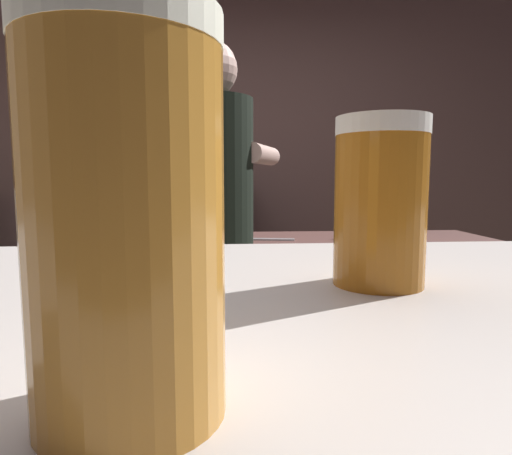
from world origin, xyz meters
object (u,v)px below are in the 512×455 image
object	(u,v)px
knife_block	(382,216)
bottle_olive_oil	(142,172)
pint_glass_far	(380,202)
bottle_hot_sauce	(242,177)
chefs_knife	(270,239)
mixing_bowl	(150,232)
pint_glass_near	(117,222)
bartender	(210,227)
bottle_vinegar	(187,176)

from	to	relation	value
knife_block	bottle_olive_oil	world-z (taller)	bottle_olive_oil
pint_glass_far	bottle_hot_sauce	xyz separation A→B (m)	(0.00, 3.01, 0.03)
knife_block	bottle_hot_sauce	distance (m)	1.33
chefs_knife	pint_glass_far	bearing A→B (deg)	-83.34
knife_block	bottle_hot_sauce	size ratio (longest dim) A/B	1.57
mixing_bowl	pint_glass_far	bearing A→B (deg)	-74.83
pint_glass_near	mixing_bowl	bearing A→B (deg)	99.31
bartender	knife_block	world-z (taller)	bartender
bartender	bottle_olive_oil	bearing A→B (deg)	38.59
bartender	mixing_bowl	xyz separation A→B (m)	(-0.33, 0.57, -0.09)
knife_block	pint_glass_far	distance (m)	2.04
bartender	pint_glass_near	size ratio (longest dim) A/B	11.27
bartender	bottle_olive_oil	xyz separation A→B (m)	(-0.54, 1.56, 0.24)
mixing_bowl	chefs_knife	world-z (taller)	mixing_bowl
pint_glass_far	bartender	bearing A→B (deg)	98.01
bartender	bottle_vinegar	xyz separation A→B (m)	(-0.21, 1.51, 0.21)
pint_glass_far	bottle_hot_sauce	distance (m)	3.01
bartender	pint_glass_far	xyz separation A→B (m)	(0.19, -1.36, 0.17)
chefs_knife	pint_glass_near	distance (m)	2.01
knife_block	bottle_vinegar	bearing A→B (deg)	139.06
pint_glass_far	knife_block	bearing A→B (deg)	69.71
knife_block	bottle_olive_oil	bearing A→B (deg)	144.76
mixing_bowl	bottle_hot_sauce	bearing A→B (deg)	64.24
pint_glass_near	bottle_olive_oil	world-z (taller)	bottle_olive_oil
bartender	mixing_bowl	bearing A→B (deg)	49.75
chefs_knife	bottle_vinegar	xyz separation A→B (m)	(-0.49, 1.10, 0.31)
bottle_olive_oil	chefs_knife	bearing A→B (deg)	-54.50
bottle_vinegar	bottle_hot_sauce	distance (m)	0.43
bottle_olive_oil	bottle_vinegar	xyz separation A→B (m)	(0.33, -0.06, -0.03)
pint_glass_near	bottle_olive_oil	xyz separation A→B (m)	(-0.56, 3.13, 0.06)
pint_glass_near	bottle_hot_sauce	size ratio (longest dim) A/B	0.83
bottle_hot_sauce	bartender	bearing A→B (deg)	-96.67
mixing_bowl	pint_glass_far	distance (m)	2.01
bartender	pint_glass_far	world-z (taller)	bartender
bottle_olive_oil	bottle_hot_sauce	bearing A→B (deg)	6.85
pint_glass_far	bottle_olive_oil	bearing A→B (deg)	104.10
chefs_knife	bottle_olive_oil	xyz separation A→B (m)	(-0.83, 1.16, 0.35)
bartender	mixing_bowl	size ratio (longest dim) A/B	9.44
knife_block	bottle_vinegar	xyz separation A→B (m)	(-1.11, 0.96, 0.21)
mixing_bowl	bottle_hot_sauce	world-z (taller)	bottle_hot_sauce
pint_glass_near	bottle_vinegar	xyz separation A→B (m)	(-0.23, 3.07, 0.03)
bottle_olive_oil	bottle_vinegar	world-z (taller)	bottle_olive_oil
bartender	bottle_olive_oil	world-z (taller)	bartender
pint_glass_near	pint_glass_far	size ratio (longest dim) A/B	1.05
bartender	chefs_knife	bearing A→B (deg)	-15.35
bottle_hot_sauce	bottle_vinegar	bearing A→B (deg)	-160.36
bartender	bottle_hot_sauce	distance (m)	1.68
knife_block	pint_glass_near	bearing A→B (deg)	-112.64
mixing_bowl	bottle_vinegar	world-z (taller)	bottle_vinegar
bartender	bottle_hot_sauce	world-z (taller)	bartender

